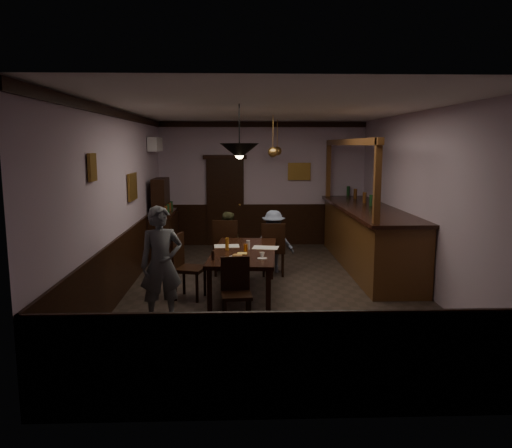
{
  "coord_description": "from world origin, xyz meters",
  "views": [
    {
      "loc": [
        -0.57,
        -8.13,
        2.43
      ],
      "look_at": [
        -0.29,
        -0.04,
        1.15
      ],
      "focal_mm": 35.0,
      "sensor_mm": 36.0,
      "label": 1
    }
  ],
  "objects_px": {
    "sideboard": "(163,226)",
    "pendant_brass_far": "(277,151)",
    "soda_can": "(246,248)",
    "pendant_brass_mid": "(273,152)",
    "bar_counter": "(367,236)",
    "chair_far_left": "(226,245)",
    "chair_near": "(236,288)",
    "dining_table": "(244,254)",
    "pendant_iron": "(239,151)",
    "person_seated_right": "(273,241)",
    "person_standing": "(161,264)",
    "person_seated_left": "(227,242)",
    "chair_side": "(185,263)",
    "coffee_cup": "(262,255)",
    "chair_far_right": "(273,247)"
  },
  "relations": [
    {
      "from": "pendant_brass_far",
      "to": "dining_table",
      "type": "bearing_deg",
      "value": -103.02
    },
    {
      "from": "chair_side",
      "to": "pendant_iron",
      "type": "xyz_separation_m",
      "value": [
        0.88,
        -0.69,
        1.78
      ]
    },
    {
      "from": "chair_near",
      "to": "sideboard",
      "type": "bearing_deg",
      "value": 105.65
    },
    {
      "from": "soda_can",
      "to": "pendant_brass_mid",
      "type": "bearing_deg",
      "value": 74.13
    },
    {
      "from": "dining_table",
      "to": "pendant_iron",
      "type": "bearing_deg",
      "value": -94.95
    },
    {
      "from": "person_standing",
      "to": "bar_counter",
      "type": "bearing_deg",
      "value": 21.34
    },
    {
      "from": "person_standing",
      "to": "pendant_iron",
      "type": "height_order",
      "value": "pendant_iron"
    },
    {
      "from": "sideboard",
      "to": "chair_near",
      "type": "bearing_deg",
      "value": -69.09
    },
    {
      "from": "chair_far_left",
      "to": "pendant_iron",
      "type": "bearing_deg",
      "value": 98.58
    },
    {
      "from": "soda_can",
      "to": "person_seated_right",
      "type": "bearing_deg",
      "value": 70.57
    },
    {
      "from": "soda_can",
      "to": "pendant_brass_far",
      "type": "height_order",
      "value": "pendant_brass_far"
    },
    {
      "from": "dining_table",
      "to": "coffee_cup",
      "type": "xyz_separation_m",
      "value": [
        0.27,
        -0.54,
        0.11
      ]
    },
    {
      "from": "person_seated_left",
      "to": "bar_counter",
      "type": "bearing_deg",
      "value": -158.51
    },
    {
      "from": "coffee_cup",
      "to": "pendant_brass_mid",
      "type": "distance_m",
      "value": 2.89
    },
    {
      "from": "chair_near",
      "to": "chair_far_left",
      "type": "bearing_deg",
      "value": 89.24
    },
    {
      "from": "person_seated_left",
      "to": "pendant_brass_far",
      "type": "distance_m",
      "value": 2.74
    },
    {
      "from": "coffee_cup",
      "to": "pendant_iron",
      "type": "height_order",
      "value": "pendant_iron"
    },
    {
      "from": "pendant_iron",
      "to": "person_seated_left",
      "type": "bearing_deg",
      "value": 95.89
    },
    {
      "from": "chair_near",
      "to": "person_standing",
      "type": "xyz_separation_m",
      "value": [
        -1.03,
        0.16,
        0.3
      ]
    },
    {
      "from": "chair_far_left",
      "to": "chair_side",
      "type": "bearing_deg",
      "value": 67.72
    },
    {
      "from": "chair_side",
      "to": "coffee_cup",
      "type": "xyz_separation_m",
      "value": [
        1.21,
        -0.44,
        0.23
      ]
    },
    {
      "from": "soda_can",
      "to": "pendant_brass_far",
      "type": "distance_m",
      "value": 3.87
    },
    {
      "from": "chair_far_left",
      "to": "person_seated_left",
      "type": "relative_size",
      "value": 0.91
    },
    {
      "from": "dining_table",
      "to": "pendant_brass_far",
      "type": "height_order",
      "value": "pendant_brass_far"
    },
    {
      "from": "dining_table",
      "to": "chair_far_right",
      "type": "distance_m",
      "value": 1.35
    },
    {
      "from": "soda_can",
      "to": "sideboard",
      "type": "height_order",
      "value": "sideboard"
    },
    {
      "from": "chair_far_left",
      "to": "person_standing",
      "type": "distance_m",
      "value": 2.59
    },
    {
      "from": "person_standing",
      "to": "soda_can",
      "type": "height_order",
      "value": "person_standing"
    },
    {
      "from": "chair_far_left",
      "to": "bar_counter",
      "type": "bearing_deg",
      "value": -168.27
    },
    {
      "from": "chair_side",
      "to": "sideboard",
      "type": "distance_m",
      "value": 3.05
    },
    {
      "from": "chair_far_left",
      "to": "chair_near",
      "type": "relative_size",
      "value": 1.15
    },
    {
      "from": "chair_side",
      "to": "sideboard",
      "type": "height_order",
      "value": "sideboard"
    },
    {
      "from": "dining_table",
      "to": "person_seated_right",
      "type": "bearing_deg",
      "value": 68.86
    },
    {
      "from": "pendant_brass_mid",
      "to": "bar_counter",
      "type": "bearing_deg",
      "value": -3.12
    },
    {
      "from": "person_seated_left",
      "to": "bar_counter",
      "type": "distance_m",
      "value": 2.81
    },
    {
      "from": "pendant_brass_mid",
      "to": "chair_near",
      "type": "bearing_deg",
      "value": -102.52
    },
    {
      "from": "chair_far_left",
      "to": "chair_side",
      "type": "distance_m",
      "value": 1.53
    },
    {
      "from": "soda_can",
      "to": "pendant_brass_far",
      "type": "xyz_separation_m",
      "value": [
        0.77,
        3.49,
        1.49
      ]
    },
    {
      "from": "person_standing",
      "to": "sideboard",
      "type": "bearing_deg",
      "value": 80.21
    },
    {
      "from": "pendant_iron",
      "to": "pendant_brass_far",
      "type": "distance_m",
      "value": 4.3
    },
    {
      "from": "dining_table",
      "to": "sideboard",
      "type": "distance_m",
      "value": 3.33
    },
    {
      "from": "person_seated_left",
      "to": "chair_far_right",
      "type": "bearing_deg",
      "value": 174.44
    },
    {
      "from": "chair_far_left",
      "to": "chair_near",
      "type": "xyz_separation_m",
      "value": [
        0.21,
        -2.62,
        -0.08
      ]
    },
    {
      "from": "sideboard",
      "to": "bar_counter",
      "type": "bearing_deg",
      "value": -13.88
    },
    {
      "from": "dining_table",
      "to": "pendant_iron",
      "type": "height_order",
      "value": "pendant_iron"
    },
    {
      "from": "sideboard",
      "to": "soda_can",
      "type": "bearing_deg",
      "value": -59.19
    },
    {
      "from": "chair_far_left",
      "to": "person_seated_right",
      "type": "relative_size",
      "value": 0.89
    },
    {
      "from": "sideboard",
      "to": "pendant_brass_far",
      "type": "height_order",
      "value": "pendant_brass_far"
    },
    {
      "from": "chair_far_right",
      "to": "pendant_brass_far",
      "type": "height_order",
      "value": "pendant_brass_far"
    },
    {
      "from": "soda_can",
      "to": "pendant_brass_far",
      "type": "relative_size",
      "value": 0.15
    }
  ]
}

